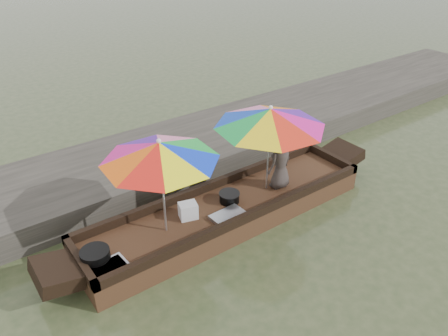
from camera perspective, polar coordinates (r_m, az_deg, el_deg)
water at (r=7.49m, az=0.45°, el=-6.94°), size 80.00×80.00×0.00m
dock at (r=8.93m, az=-7.95°, el=1.34°), size 22.00×2.20×0.50m
boat_hull at (r=7.38m, az=0.46°, el=-5.86°), size 5.11×1.20×0.35m
cooking_pot at (r=6.36m, az=-16.44°, el=-11.06°), size 0.41×0.41×0.22m
tray_crayfish at (r=6.20m, az=-14.93°, el=-12.81°), size 0.58×0.42×0.09m
tray_scallop at (r=6.96m, az=0.65°, el=-6.34°), size 0.57×0.41×0.06m
charcoal_grill at (r=7.30m, az=0.70°, el=-3.88°), size 0.33×0.33×0.16m
supply_bag at (r=6.93m, az=-4.70°, el=-5.57°), size 0.33×0.29×0.26m
vendor at (r=7.55m, az=7.40°, el=0.79°), size 0.51×0.36×0.99m
umbrella_bow at (r=6.34m, az=-8.01°, el=-2.52°), size 2.24×2.24×1.55m
umbrella_stern at (r=7.34m, az=5.82°, el=2.49°), size 2.26×2.26×1.55m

